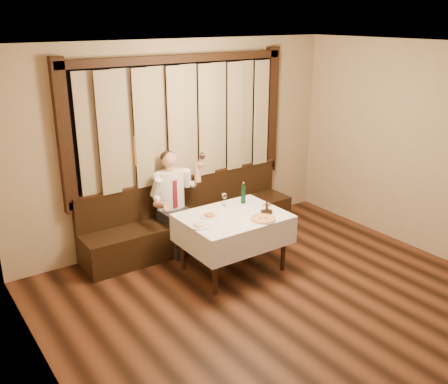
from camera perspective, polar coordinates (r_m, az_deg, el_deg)
room at (r=5.38m, az=5.64°, el=2.29°), size 5.01×6.01×2.81m
banquette at (r=7.13m, az=-3.78°, el=-3.40°), size 3.20×0.61×0.94m
dining_table at (r=6.21m, az=1.05°, el=-3.55°), size 1.27×0.97×0.76m
pizza at (r=6.03m, az=4.50°, el=-3.08°), size 0.32×0.32×0.03m
pasta_red at (r=6.10m, az=-1.67°, el=-2.57°), size 0.23×0.23×0.08m
pasta_cream at (r=5.83m, az=-2.82°, el=-3.64°), size 0.25×0.25×0.09m
green_bottle at (r=6.51m, az=2.22°, el=-0.26°), size 0.06×0.06×0.29m
table_wine_glass at (r=6.43m, az=0.05°, el=-0.50°), size 0.06×0.06×0.17m
cruet_caddy at (r=6.22m, az=4.90°, el=-2.03°), size 0.15×0.12×0.15m
seated_man at (r=6.73m, az=-5.79°, el=-0.29°), size 0.76×0.57×1.39m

